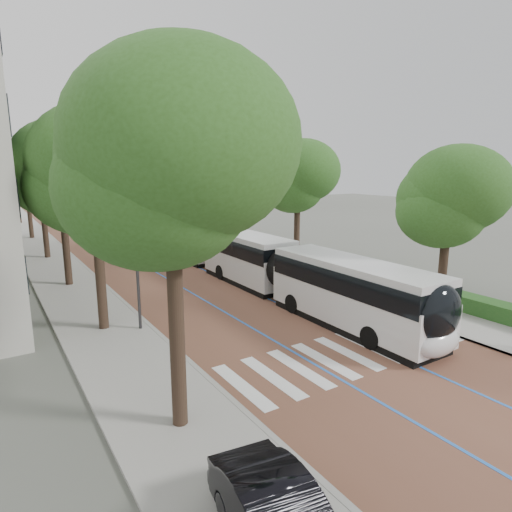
{
  "coord_description": "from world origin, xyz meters",
  "views": [
    {
      "loc": [
        -11.71,
        -10.63,
        7.41
      ],
      "look_at": [
        1.38,
        9.73,
        2.4
      ],
      "focal_mm": 30.0,
      "sensor_mm": 36.0,
      "label": 1
    }
  ],
  "objects": [
    {
      "name": "ground",
      "position": [
        0.0,
        0.0,
        0.0
      ],
      "size": [
        160.0,
        160.0,
        0.0
      ],
      "primitive_type": "plane",
      "color": "#51544C",
      "rests_on": "ground"
    },
    {
      "name": "road",
      "position": [
        0.0,
        40.0,
        0.01
      ],
      "size": [
        11.0,
        140.0,
        0.02
      ],
      "primitive_type": "cube",
      "color": "brown",
      "rests_on": "ground"
    },
    {
      "name": "sidewalk_left",
      "position": [
        -7.5,
        40.0,
        0.06
      ],
      "size": [
        4.0,
        140.0,
        0.12
      ],
      "primitive_type": "cube",
      "color": "#989590",
      "rests_on": "ground"
    },
    {
      "name": "sidewalk_right",
      "position": [
        7.5,
        40.0,
        0.06
      ],
      "size": [
        4.0,
        140.0,
        0.12
      ],
      "primitive_type": "cube",
      "color": "#989590",
      "rests_on": "ground"
    },
    {
      "name": "kerb_left",
      "position": [
        -5.6,
        40.0,
        0.06
      ],
      "size": [
        0.2,
        140.0,
        0.14
      ],
      "primitive_type": "cube",
      "color": "gray",
      "rests_on": "ground"
    },
    {
      "name": "kerb_right",
      "position": [
        5.6,
        40.0,
        0.06
      ],
      "size": [
        0.2,
        140.0,
        0.14
      ],
      "primitive_type": "cube",
      "color": "gray",
      "rests_on": "ground"
    },
    {
      "name": "zebra_crossing",
      "position": [
        0.2,
        1.0,
        0.03
      ],
      "size": [
        10.55,
        3.6,
        0.01
      ],
      "color": "silver",
      "rests_on": "ground"
    },
    {
      "name": "lane_line_left",
      "position": [
        -1.6,
        40.0,
        0.02
      ],
      "size": [
        0.12,
        126.0,
        0.01
      ],
      "primitive_type": "cube",
      "color": "blue",
      "rests_on": "road"
    },
    {
      "name": "lane_line_right",
      "position": [
        1.6,
        40.0,
        0.02
      ],
      "size": [
        0.12,
        126.0,
        0.01
      ],
      "primitive_type": "cube",
      "color": "blue",
      "rests_on": "road"
    },
    {
      "name": "hedge",
      "position": [
        9.1,
        0.0,
        0.52
      ],
      "size": [
        1.2,
        14.0,
        0.8
      ],
      "primitive_type": "cube",
      "color": "#184719",
      "rests_on": "sidewalk_right"
    },
    {
      "name": "streetlight_far",
      "position": [
        6.62,
        22.0,
        4.82
      ],
      "size": [
        1.82,
        0.2,
        8.0
      ],
      "color": "#323234",
      "rests_on": "sidewalk_right"
    },
    {
      "name": "lamp_post_left",
      "position": [
        -6.1,
        8.0,
        4.12
      ],
      "size": [
        0.14,
        0.14,
        8.0
      ],
      "primitive_type": "cylinder",
      "color": "#323234",
      "rests_on": "sidewalk_left"
    },
    {
      "name": "trees_left",
      "position": [
        -7.5,
        22.72,
        6.82
      ],
      "size": [
        6.16,
        60.63,
        9.99
      ],
      "color": "black",
      "rests_on": "ground"
    },
    {
      "name": "trees_right",
      "position": [
        7.7,
        21.89,
        6.18
      ],
      "size": [
        5.35,
        47.08,
        8.99
      ],
      "color": "black",
      "rests_on": "ground"
    },
    {
      "name": "lead_bus",
      "position": [
        2.5,
        6.91,
        1.63
      ],
      "size": [
        2.68,
        18.42,
        3.2
      ],
      "rotation": [
        0.0,
        0.0,
        -0.01
      ],
      "color": "black",
      "rests_on": "ground"
    },
    {
      "name": "bus_queued_0",
      "position": [
        2.49,
        23.36,
        1.62
      ],
      "size": [
        2.89,
        12.47,
        3.2
      ],
      "rotation": [
        0.0,
        0.0,
        0.03
      ],
      "color": "silver",
      "rests_on": "ground"
    },
    {
      "name": "bus_queued_1",
      "position": [
        2.41,
        36.12,
        1.62
      ],
      "size": [
        2.61,
        12.41,
        3.2
      ],
      "rotation": [
        0.0,
        0.0,
        0.01
      ],
      "color": "silver",
      "rests_on": "ground"
    }
  ]
}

